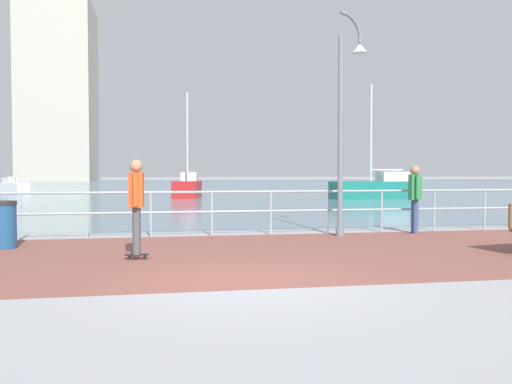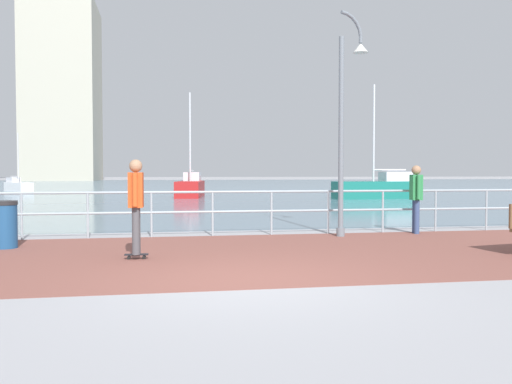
{
  "view_description": "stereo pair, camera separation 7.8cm",
  "coord_description": "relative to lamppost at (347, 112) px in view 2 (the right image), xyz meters",
  "views": [
    {
      "loc": [
        -1.24,
        -7.2,
        1.49
      ],
      "look_at": [
        0.66,
        3.18,
        1.1
      ],
      "focal_mm": 37.88,
      "sensor_mm": 36.0,
      "label": 1
    },
    {
      "loc": [
        -1.16,
        -7.22,
        1.49
      ],
      "look_at": [
        0.66,
        3.18,
        1.1
      ],
      "focal_mm": 37.88,
      "sensor_mm": 36.0,
      "label": 2
    }
  ],
  "objects": [
    {
      "name": "ground",
      "position": [
        -3.07,
        35.25,
        -2.87
      ],
      "size": [
        220.0,
        220.0,
        0.0
      ],
      "primitive_type": "plane",
      "color": "#9E9EA3"
    },
    {
      "name": "brick_paving",
      "position": [
        -3.07,
        -2.36,
        -2.86
      ],
      "size": [
        28.0,
        5.83,
        0.01
      ],
      "primitive_type": "cube",
      "color": "brown",
      "rests_on": "ground"
    },
    {
      "name": "harbor_water",
      "position": [
        -3.07,
        45.55,
        -2.87
      ],
      "size": [
        180.0,
        88.0,
        0.0
      ],
      "primitive_type": "cube",
      "color": "slate",
      "rests_on": "ground"
    },
    {
      "name": "waterfront_railing",
      "position": [
        -3.07,
        0.55,
        -2.14
      ],
      "size": [
        25.25,
        0.06,
        1.06
      ],
      "color": "#9EADB7",
      "rests_on": "ground"
    },
    {
      "name": "lamppost",
      "position": [
        0.0,
        0.0,
        0.0
      ],
      "size": [
        0.79,
        0.44,
        5.18
      ],
      "color": "slate",
      "rests_on": "ground"
    },
    {
      "name": "skateboarder",
      "position": [
        -4.67,
        -2.57,
        -1.84
      ],
      "size": [
        0.4,
        0.55,
        1.71
      ],
      "color": "black",
      "rests_on": "ground"
    },
    {
      "name": "bystander",
      "position": [
        1.83,
        0.2,
        -1.9
      ],
      "size": [
        0.3,
        0.56,
        1.65
      ],
      "color": "#384C7A",
      "rests_on": "ground"
    },
    {
      "name": "trash_bin",
      "position": [
        -7.25,
        -0.78,
        -2.4
      ],
      "size": [
        0.46,
        0.46,
        0.93
      ],
      "color": "navy",
      "rests_on": "ground"
    },
    {
      "name": "sailboat_white",
      "position": [
        -15.18,
        32.19,
        -2.44
      ],
      "size": [
        2.69,
        3.17,
        4.5
      ],
      "color": "white",
      "rests_on": "ground"
    },
    {
      "name": "sailboat_ivory",
      "position": [
        -2.54,
        20.45,
        -2.28
      ],
      "size": [
        2.03,
        4.56,
        6.19
      ],
      "color": "#B21E1E",
      "rests_on": "ground"
    },
    {
      "name": "sailboat_gray",
      "position": [
        7.54,
        16.46,
        -2.26
      ],
      "size": [
        4.62,
        1.82,
        6.33
      ],
      "color": "#197266",
      "rests_on": "ground"
    },
    {
      "name": "tower_concrete",
      "position": [
        -20.96,
        86.08,
        12.46
      ],
      "size": [
        11.62,
        14.88,
        32.31
      ],
      "color": "#B2AD99",
      "rests_on": "ground"
    }
  ]
}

